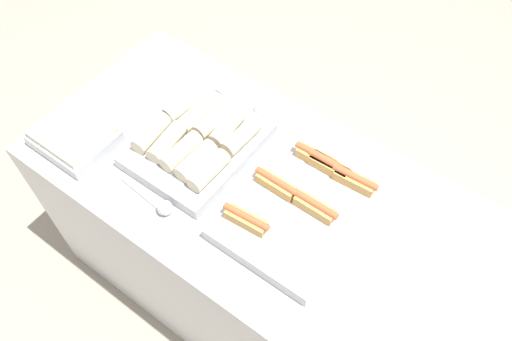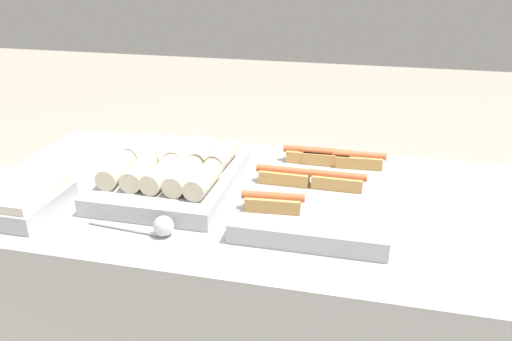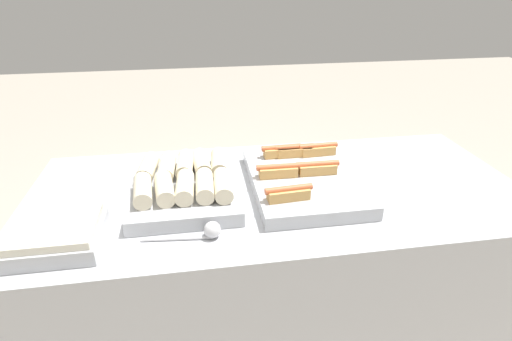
% 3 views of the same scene
% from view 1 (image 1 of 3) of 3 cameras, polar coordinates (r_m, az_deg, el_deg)
% --- Properties ---
extents(ground_plane, '(12.00, 12.00, 0.00)m').
position_cam_1_polar(ground_plane, '(2.44, 1.59, -14.03)').
color(ground_plane, '#ADA393').
extents(counter, '(1.80, 0.81, 0.87)m').
position_cam_1_polar(counter, '(2.04, 1.87, -9.53)').
color(counter, '#B7BABF').
rests_on(counter, ground_plane).
extents(tray_hotdogs, '(0.38, 0.53, 0.10)m').
position_cam_1_polar(tray_hotdogs, '(1.61, 5.20, -3.76)').
color(tray_hotdogs, '#B7BABF').
rests_on(tray_hotdogs, counter).
extents(tray_wraps, '(0.36, 0.45, 0.11)m').
position_cam_1_polar(tray_wraps, '(1.75, -6.72, 3.32)').
color(tray_wraps, '#B7BABF').
rests_on(tray_wraps, counter).
extents(tray_side_front, '(0.27, 0.23, 0.07)m').
position_cam_1_polar(tray_side_front, '(1.88, -20.06, 3.66)').
color(tray_side_front, '#B7BABF').
rests_on(tray_side_front, counter).
extents(serving_spoon_near, '(0.24, 0.05, 0.05)m').
position_cam_1_polar(serving_spoon_near, '(1.64, -10.71, -4.01)').
color(serving_spoon_near, silver).
rests_on(serving_spoon_near, counter).
extents(serving_spoon_far, '(0.24, 0.05, 0.05)m').
position_cam_1_polar(serving_spoon_far, '(1.87, 0.09, 6.96)').
color(serving_spoon_far, silver).
rests_on(serving_spoon_far, counter).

